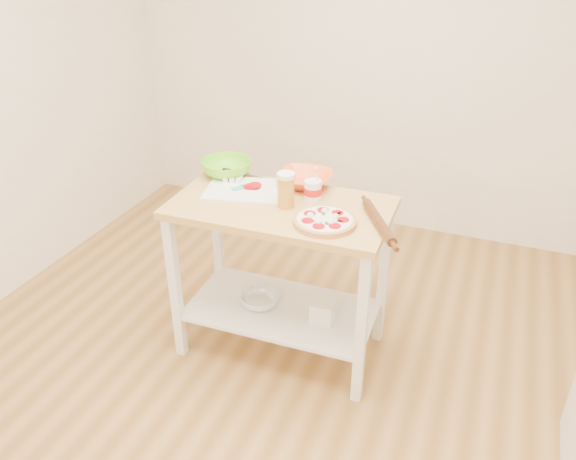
{
  "coord_description": "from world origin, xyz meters",
  "views": [
    {
      "loc": [
        0.8,
        -1.77,
        2.14
      ],
      "look_at": [
        -0.14,
        0.61,
        0.73
      ],
      "focal_mm": 35.0,
      "sensor_mm": 36.0,
      "label": 1
    }
  ],
  "objects_px": {
    "cutting_board": "(245,189)",
    "pizza": "(325,221)",
    "shelf_bin": "(323,311)",
    "rolling_pin": "(379,222)",
    "prep_island": "(281,248)",
    "yogurt_tub": "(313,190)",
    "knife": "(239,172)",
    "green_bowl": "(227,168)",
    "shelf_glass_bowl": "(260,300)",
    "orange_bowl": "(305,179)",
    "spatula": "(243,186)",
    "beer_pint": "(286,190)"
  },
  "relations": [
    {
      "from": "orange_bowl",
      "to": "prep_island",
      "type": "bearing_deg",
      "value": -97.96
    },
    {
      "from": "beer_pint",
      "to": "shelf_glass_bowl",
      "type": "xyz_separation_m",
      "value": [
        -0.15,
        -0.01,
        -0.7
      ]
    },
    {
      "from": "yogurt_tub",
      "to": "shelf_glass_bowl",
      "type": "relative_size",
      "value": 0.88
    },
    {
      "from": "prep_island",
      "to": "shelf_bin",
      "type": "distance_m",
      "value": 0.41
    },
    {
      "from": "cutting_board",
      "to": "shelf_glass_bowl",
      "type": "height_order",
      "value": "cutting_board"
    },
    {
      "from": "knife",
      "to": "beer_pint",
      "type": "height_order",
      "value": "beer_pint"
    },
    {
      "from": "rolling_pin",
      "to": "prep_island",
      "type": "bearing_deg",
      "value": 174.51
    },
    {
      "from": "orange_bowl",
      "to": "beer_pint",
      "type": "distance_m",
      "value": 0.28
    },
    {
      "from": "knife",
      "to": "beer_pint",
      "type": "relative_size",
      "value": 1.53
    },
    {
      "from": "prep_island",
      "to": "knife",
      "type": "xyz_separation_m",
      "value": [
        -0.35,
        0.25,
        0.27
      ]
    },
    {
      "from": "spatula",
      "to": "shelf_bin",
      "type": "relative_size",
      "value": 1.17
    },
    {
      "from": "spatula",
      "to": "prep_island",
      "type": "bearing_deg",
      "value": -66.53
    },
    {
      "from": "green_bowl",
      "to": "shelf_bin",
      "type": "height_order",
      "value": "green_bowl"
    },
    {
      "from": "orange_bowl",
      "to": "rolling_pin",
      "type": "xyz_separation_m",
      "value": [
        0.47,
        -0.31,
        -0.01
      ]
    },
    {
      "from": "yogurt_tub",
      "to": "shelf_glass_bowl",
      "type": "height_order",
      "value": "yogurt_tub"
    },
    {
      "from": "cutting_board",
      "to": "orange_bowl",
      "type": "relative_size",
      "value": 1.61
    },
    {
      "from": "prep_island",
      "to": "rolling_pin",
      "type": "relative_size",
      "value": 2.81
    },
    {
      "from": "yogurt_tub",
      "to": "green_bowl",
      "type": "bearing_deg",
      "value": 167.0
    },
    {
      "from": "pizza",
      "to": "green_bowl",
      "type": "xyz_separation_m",
      "value": [
        -0.68,
        0.34,
        0.03
      ]
    },
    {
      "from": "knife",
      "to": "shelf_bin",
      "type": "xyz_separation_m",
      "value": [
        0.6,
        -0.27,
        -0.6
      ]
    },
    {
      "from": "pizza",
      "to": "shelf_bin",
      "type": "distance_m",
      "value": 0.6
    },
    {
      "from": "knife",
      "to": "pizza",
      "type": "bearing_deg",
      "value": -28.71
    },
    {
      "from": "knife",
      "to": "green_bowl",
      "type": "xyz_separation_m",
      "value": [
        -0.06,
        -0.02,
        0.03
      ]
    },
    {
      "from": "knife",
      "to": "shelf_bin",
      "type": "distance_m",
      "value": 0.89
    },
    {
      "from": "pizza",
      "to": "shelf_bin",
      "type": "relative_size",
      "value": 2.48
    },
    {
      "from": "orange_bowl",
      "to": "green_bowl",
      "type": "distance_m",
      "value": 0.45
    },
    {
      "from": "prep_island",
      "to": "orange_bowl",
      "type": "distance_m",
      "value": 0.39
    },
    {
      "from": "orange_bowl",
      "to": "shelf_bin",
      "type": "distance_m",
      "value": 0.71
    },
    {
      "from": "pizza",
      "to": "prep_island",
      "type": "bearing_deg",
      "value": 156.86
    },
    {
      "from": "shelf_bin",
      "to": "shelf_glass_bowl",
      "type": "bearing_deg",
      "value": 179.91
    },
    {
      "from": "pizza",
      "to": "yogurt_tub",
      "type": "relative_size",
      "value": 1.57
    },
    {
      "from": "knife",
      "to": "orange_bowl",
      "type": "xyz_separation_m",
      "value": [
        0.39,
        0.01,
        0.02
      ]
    },
    {
      "from": "spatula",
      "to": "orange_bowl",
      "type": "xyz_separation_m",
      "value": [
        0.29,
        0.16,
        0.02
      ]
    },
    {
      "from": "spatula",
      "to": "beer_pint",
      "type": "height_order",
      "value": "beer_pint"
    },
    {
      "from": "shelf_glass_bowl",
      "to": "spatula",
      "type": "bearing_deg",
      "value": 138.33
    },
    {
      "from": "cutting_board",
      "to": "rolling_pin",
      "type": "bearing_deg",
      "value": -22.7
    },
    {
      "from": "spatula",
      "to": "shelf_glass_bowl",
      "type": "distance_m",
      "value": 0.65
    },
    {
      "from": "knife",
      "to": "shelf_glass_bowl",
      "type": "height_order",
      "value": "knife"
    },
    {
      "from": "pizza",
      "to": "shelf_glass_bowl",
      "type": "xyz_separation_m",
      "value": [
        -0.39,
        0.1,
        -0.62
      ]
    },
    {
      "from": "pizza",
      "to": "green_bowl",
      "type": "height_order",
      "value": "green_bowl"
    },
    {
      "from": "prep_island",
      "to": "orange_bowl",
      "type": "relative_size",
      "value": 3.91
    },
    {
      "from": "green_bowl",
      "to": "orange_bowl",
      "type": "bearing_deg",
      "value": 3.9
    },
    {
      "from": "cutting_board",
      "to": "green_bowl",
      "type": "distance_m",
      "value": 0.23
    },
    {
      "from": "cutting_board",
      "to": "pizza",
      "type": "bearing_deg",
      "value": -34.02
    },
    {
      "from": "pizza",
      "to": "orange_bowl",
      "type": "distance_m",
      "value": 0.44
    },
    {
      "from": "shelf_bin",
      "to": "green_bowl",
      "type": "bearing_deg",
      "value": 159.48
    },
    {
      "from": "yogurt_tub",
      "to": "shelf_bin",
      "type": "height_order",
      "value": "yogurt_tub"
    },
    {
      "from": "beer_pint",
      "to": "yogurt_tub",
      "type": "height_order",
      "value": "yogurt_tub"
    },
    {
      "from": "prep_island",
      "to": "yogurt_tub",
      "type": "distance_m",
      "value": 0.35
    },
    {
      "from": "prep_island",
      "to": "yogurt_tub",
      "type": "xyz_separation_m",
      "value": [
        0.13,
        0.1,
        0.31
      ]
    }
  ]
}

